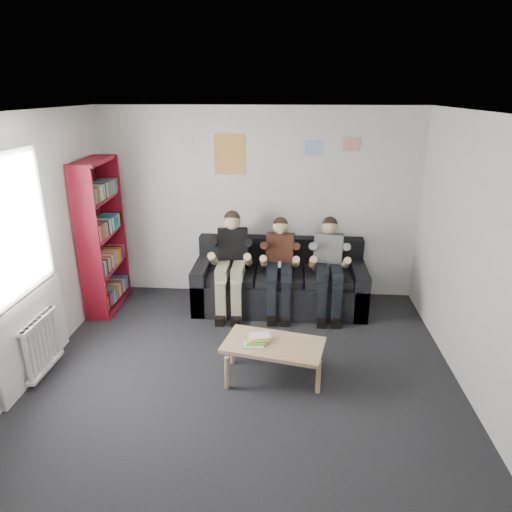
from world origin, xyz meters
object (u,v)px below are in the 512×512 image
at_px(person_middle, 280,267).
at_px(person_right, 329,267).
at_px(sofa, 280,283).
at_px(coffee_table, 273,347).
at_px(person_left, 231,263).
at_px(bookshelf, 102,236).

distance_m(person_middle, person_right, 0.65).
relative_size(sofa, coffee_table, 2.29).
xyz_separation_m(sofa, person_middle, (0.00, -0.20, 0.33)).
distance_m(sofa, person_middle, 0.39).
height_order(person_left, person_middle, person_left).
xyz_separation_m(person_left, person_right, (1.31, 0.00, -0.02)).
bearing_deg(bookshelf, person_right, -4.07).
distance_m(sofa, person_left, 0.78).
height_order(bookshelf, person_middle, bookshelf).
bearing_deg(sofa, person_left, -162.32).
distance_m(coffee_table, person_left, 1.71).
distance_m(person_left, person_right, 1.31).
distance_m(coffee_table, person_middle, 1.58).
xyz_separation_m(sofa, coffee_table, (-0.02, -1.76, 0.03)).
height_order(coffee_table, person_right, person_right).
xyz_separation_m(bookshelf, person_right, (3.05, -0.00, -0.36)).
xyz_separation_m(bookshelf, person_middle, (2.40, -0.00, -0.37)).
relative_size(coffee_table, person_left, 0.75).
relative_size(sofa, person_right, 1.78).
distance_m(sofa, coffee_table, 1.76).
xyz_separation_m(sofa, bookshelf, (-2.40, -0.20, 0.70)).
bearing_deg(bookshelf, sofa, 0.81).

